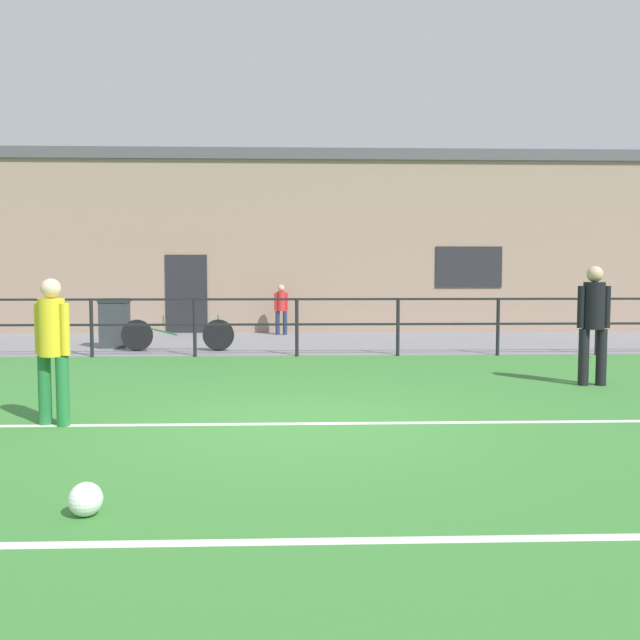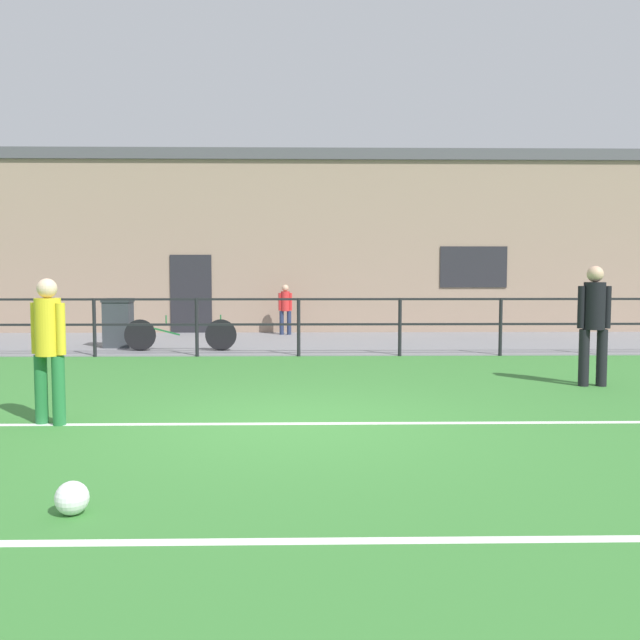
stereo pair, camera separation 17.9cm
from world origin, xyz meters
The scene contains 12 objects.
ground centered at (0.00, 0.00, -0.02)m, with size 60.00×44.00×0.04m, color #387A33.
field_line_touchline centered at (0.00, -0.02, 0.00)m, with size 36.00×0.11×0.00m, color white.
field_line_hash centered at (0.00, -3.38, 0.00)m, with size 36.00×0.11×0.00m, color white.
pavement_strip centered at (0.00, 8.50, 0.01)m, with size 48.00×5.00×0.02m, color slate.
perimeter_fence centered at (0.00, 6.00, 0.75)m, with size 36.07×0.07×1.15m.
clubhouse_facade centered at (0.00, 12.20, 2.46)m, with size 28.00×2.56×4.91m.
player_goalkeeper centered at (4.36, 2.40, 1.00)m, with size 0.48×0.31×1.76m.
player_winger centered at (-2.69, 0.01, 0.92)m, with size 0.42×0.28×1.62m.
soccer_ball_match centered at (-1.49, -2.87, 0.12)m, with size 0.24×0.24×0.24m, color white.
spectator_child centered at (-0.39, 10.37, 0.76)m, with size 0.36×0.23×1.30m.
bicycle_parked_1 centered at (-2.48, 6.84, 0.36)m, with size 2.33×0.04×0.75m.
trash_bin_0 centered at (-3.94, 7.51, 0.56)m, with size 0.61×0.51×1.06m.
Camera 1 is at (-0.03, -7.66, 1.72)m, focal length 39.11 mm.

